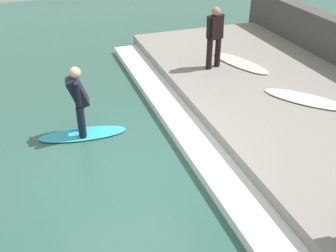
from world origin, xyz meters
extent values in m
plane|color=#2D564C|center=(0.00, 0.00, 0.00)|extent=(28.00, 28.00, 0.00)
cube|color=gray|center=(4.04, 0.00, 0.20)|extent=(4.40, 12.42, 0.40)
cube|color=white|center=(1.49, 0.00, 0.09)|extent=(0.71, 11.80, 0.18)
ellipsoid|color=#2DADD1|center=(-0.58, 1.34, 0.03)|extent=(1.85, 0.73, 0.06)
cylinder|color=black|center=(-0.56, 1.49, 0.39)|extent=(0.16, 0.16, 0.66)
cylinder|color=black|center=(-0.59, 1.20, 0.39)|extent=(0.16, 0.16, 0.66)
cube|color=black|center=(-0.58, 1.34, 1.02)|extent=(0.45, 0.43, 0.64)
sphere|color=tan|center=(-0.58, 1.34, 1.41)|extent=(0.23, 0.23, 0.23)
cylinder|color=black|center=(-0.56, 1.56, 1.05)|extent=(0.11, 0.19, 0.54)
cylinder|color=black|center=(-0.60, 1.12, 1.05)|extent=(0.11, 0.19, 0.54)
cylinder|color=black|center=(3.25, 2.95, 0.80)|extent=(0.15, 0.15, 0.79)
cylinder|color=black|center=(2.98, 2.87, 0.80)|extent=(0.15, 0.15, 0.79)
cube|color=black|center=(3.12, 2.91, 1.48)|extent=(0.43, 0.35, 0.59)
sphere|color=#A87A5B|center=(3.12, 2.91, 1.87)|extent=(0.22, 0.22, 0.22)
cylinder|color=black|center=(3.32, 2.97, 1.51)|extent=(0.11, 0.12, 0.51)
cylinder|color=black|center=(2.91, 2.85, 1.51)|extent=(0.11, 0.12, 0.51)
ellipsoid|color=beige|center=(3.91, 2.89, 0.43)|extent=(1.16, 2.01, 0.06)
ellipsoid|color=white|center=(4.26, 0.49, 0.43)|extent=(1.64, 1.82, 0.06)
camera|label=1|loc=(-1.22, -5.82, 4.41)|focal=42.00mm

